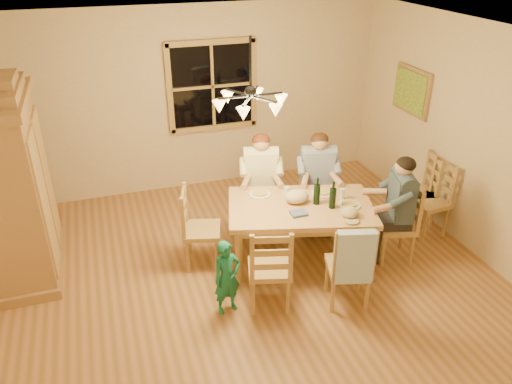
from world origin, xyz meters
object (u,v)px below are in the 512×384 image
object	(u,v)px
adult_slate_man	(400,197)
wine_bottle_b	(333,195)
chair_spare_back	(415,203)
dining_table	(300,213)
adult_woman	(261,171)
chandelier	(251,101)
adult_plaid_man	(318,169)
chair_spare_front	(427,212)
chair_near_right	(347,278)
chair_far_right	(316,206)
child	(227,277)
chair_end_left	(203,241)
chair_end_right	(394,236)
chair_near_left	(269,280)
wine_bottle_a	(317,191)
armoire	(15,189)

from	to	relation	value
adult_slate_man	wine_bottle_b	world-z (taller)	adult_slate_man
wine_bottle_b	chair_spare_back	bearing A→B (deg)	18.16
dining_table	adult_woman	size ratio (longest dim) A/B	2.13
chandelier	adult_plaid_man	world-z (taller)	chandelier
adult_woman	chair_spare_front	distance (m)	2.24
adult_woman	chair_near_right	bearing A→B (deg)	117.90
chair_far_right	chair_near_right	xyz separation A→B (m)	(-0.33, -1.53, 0.00)
child	chair_spare_back	distance (m)	3.03
chair_end_left	child	distance (m)	0.91
chair_far_right	adult_woman	distance (m)	0.91
chandelier	chair_far_right	bearing A→B (deg)	32.96
adult_slate_man	chair_far_right	bearing A→B (deg)	46.64
chair_near_right	adult_plaid_man	bearing A→B (deg)	93.37
adult_woman	chair_spare_front	bearing A→B (deg)	173.86
chair_far_right	adult_slate_man	world-z (taller)	adult_slate_man
chair_end_right	adult_woman	size ratio (longest dim) A/B	1.13
chair_end_left	chair_end_right	world-z (taller)	same
chair_far_right	chair_near_right	distance (m)	1.56
chair_end_right	chair_spare_front	bearing A→B (deg)	-47.56
chair_far_right	chair_near_right	bearing A→B (deg)	93.37
wine_bottle_b	child	xyz separation A→B (m)	(-1.37, -0.44, -0.51)
chair_near_right	chair_near_left	bearing A→B (deg)	-180.00
chair_end_right	wine_bottle_a	world-z (taller)	wine_bottle_a
adult_woman	chair_end_left	bearing A→B (deg)	46.74
chair_spare_front	chair_far_right	bearing A→B (deg)	60.60
adult_woman	chair_spare_back	distance (m)	2.16
wine_bottle_b	child	size ratio (longest dim) A/B	0.39
chair_far_right	chair_end_right	distance (m)	1.14
chandelier	chair_end_left	size ratio (longest dim) A/B	0.78
chair_spare_back	chair_spare_front	bearing A→B (deg)	-168.36
chair_far_right	chair_near_left	world-z (taller)	same
chair_near_left	chair_end_right	bearing A→B (deg)	26.57
child	adult_slate_man	bearing A→B (deg)	-7.01
chair_far_right	adult_slate_man	distance (m)	1.26
wine_bottle_a	wine_bottle_b	xyz separation A→B (m)	(0.13, -0.14, 0.00)
chandelier	chair_spare_front	world-z (taller)	chandelier
wine_bottle_b	adult_plaid_man	bearing A→B (deg)	76.32
chair_end_right	chair_spare_back	distance (m)	0.96
adult_slate_man	chair_spare_back	size ratio (longest dim) A/B	0.88
chair_near_right	adult_plaid_man	size ratio (longest dim) A/B	1.13
chair_spare_front	chair_end_right	bearing A→B (deg)	112.30
adult_slate_man	child	size ratio (longest dim) A/B	1.04
dining_table	wine_bottle_b	size ratio (longest dim) A/B	5.64
chandelier	chair_end_left	world-z (taller)	chandelier
adult_woman	adult_plaid_man	bearing A→B (deg)	-180.00
adult_plaid_man	adult_woman	bearing A→B (deg)	0.00
chair_near_left	chair_end_left	world-z (taller)	same
armoire	dining_table	bearing A→B (deg)	-15.00
chair_far_right	adult_woman	world-z (taller)	adult_woman
wine_bottle_b	chair_spare_front	distance (m)	1.65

